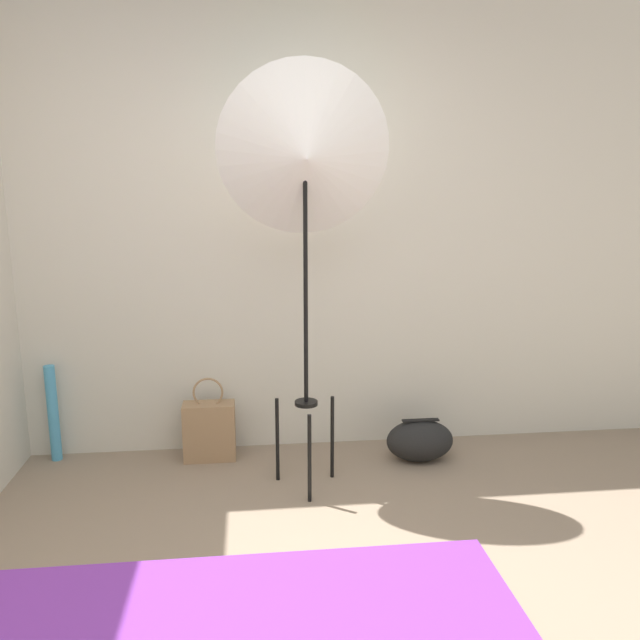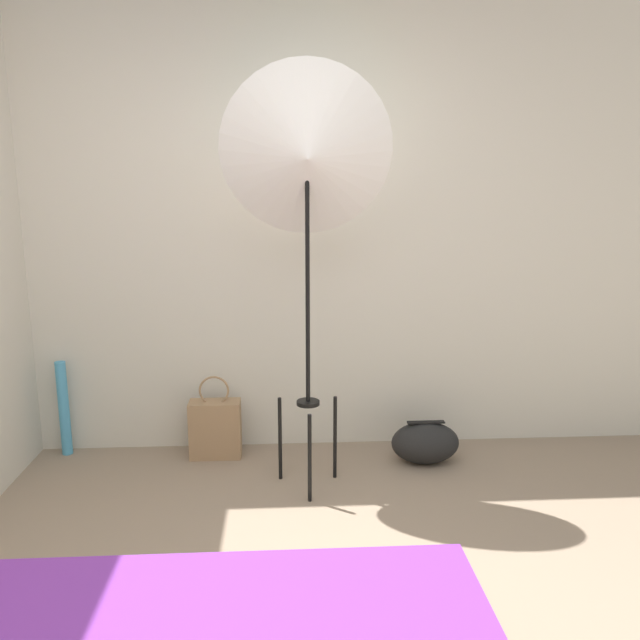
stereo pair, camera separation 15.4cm
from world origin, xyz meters
The scene contains 5 objects.
wall_back centered at (0.00, 2.23, 1.30)m, with size 8.00×0.05×2.60m.
photo_umbrella centered at (0.22, 1.64, 1.69)m, with size 0.85×0.41×2.14m.
tote_bag centered at (-0.31, 2.04, 0.17)m, with size 0.30×0.14×0.49m.
duffel_bag centered at (0.90, 1.88, 0.12)m, with size 0.39×0.24×0.25m.
paper_roll centered at (-1.19, 2.13, 0.28)m, with size 0.06×0.06×0.56m.
Camera 1 is at (-0.05, -1.40, 1.54)m, focal length 35.00 mm.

